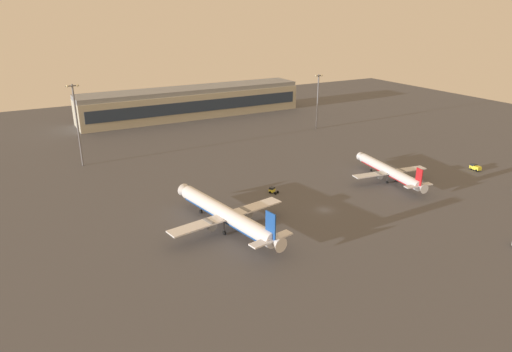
% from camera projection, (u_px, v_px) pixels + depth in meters
% --- Properties ---
extents(ground_plane, '(416.00, 416.00, 0.00)m').
position_uv_depth(ground_plane, '(324.00, 210.00, 141.59)').
color(ground_plane, '#4C4C51').
extents(terminal_building, '(127.07, 22.40, 16.40)m').
position_uv_depth(terminal_building, '(193.00, 102.00, 261.53)').
color(terminal_building, '#B2AD99').
rests_on(terminal_building, ground).
extents(airplane_taxiway_distant, '(36.41, 46.56, 11.98)m').
position_uv_depth(airplane_taxiway_distant, '(227.00, 215.00, 127.74)').
color(airplane_taxiway_distant, white).
rests_on(airplane_taxiway_distant, ground).
extents(airplane_terminal_side, '(29.45, 37.70, 9.68)m').
position_uv_depth(airplane_terminal_side, '(390.00, 171.00, 164.07)').
color(airplane_terminal_side, silver).
rests_on(airplane_terminal_side, ground).
extents(pushback_tug, '(2.99, 3.56, 2.05)m').
position_uv_depth(pushback_tug, '(272.00, 190.00, 154.32)').
color(pushback_tug, yellow).
rests_on(pushback_tug, ground).
extents(maintenance_van, '(2.40, 4.32, 2.25)m').
position_uv_depth(maintenance_van, '(475.00, 167.00, 175.92)').
color(maintenance_van, yellow).
rests_on(maintenance_van, ground).
extents(apron_light_east, '(4.80, 0.90, 27.60)m').
position_uv_depth(apron_light_east, '(318.00, 98.00, 231.59)').
color(apron_light_east, slate).
rests_on(apron_light_east, ground).
extents(apron_light_central, '(4.80, 0.90, 31.97)m').
position_uv_depth(apron_light_central, '(77.00, 121.00, 175.53)').
color(apron_light_central, slate).
rests_on(apron_light_central, ground).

